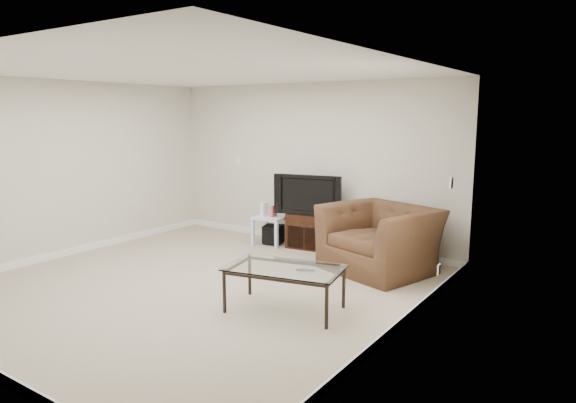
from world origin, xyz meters
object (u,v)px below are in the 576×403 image
Objects in this scene: tv_stand at (310,230)px; side_table at (271,230)px; coffee_table at (285,289)px; subwoofer at (273,234)px; recliner at (380,228)px; television at (309,194)px.

tv_stand reaches higher than side_table.
coffee_table is (1.14, -2.33, -0.03)m from tv_stand.
tv_stand is at bearing 15.27° from side_table.
side_table is 2.78m from coffee_table.
recliner is (1.97, -0.37, 0.41)m from subwoofer.
subwoofer is 0.24× the size of coffee_table.
side_table is (-0.62, -0.14, -0.61)m from television.
tv_stand reaches higher than subwoofer.
coffee_table is (1.13, -2.30, -0.60)m from television.
television is at bearing 12.89° from side_table.
subwoofer is (-0.59, -0.12, -0.68)m from television.
television reaches higher than subwoofer.
subwoofer is 2.79m from coffee_table.
tv_stand is 0.54× the size of coffee_table.
television is 0.83× the size of coffee_table.
tv_stand is at bearing 116.03° from coffee_table.
tv_stand is 0.49× the size of recliner.
tv_stand is 0.57m from television.
tv_stand is 2.59m from coffee_table.
side_table is 1.67× the size of subwoofer.
recliner reaches higher than television.
television is at bearing 116.21° from coffee_table.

